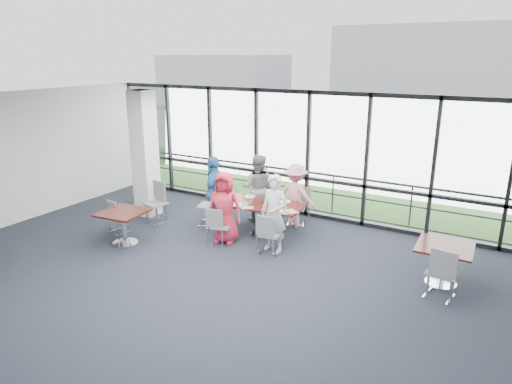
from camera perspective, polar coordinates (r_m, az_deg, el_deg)
The scene contains 39 objects.
floor at distance 8.08m, azimuth -8.75°, elevation -13.32°, with size 12.00×10.00×0.02m, color #1C222B.
ceiling at distance 7.05m, azimuth -9.91°, elevation 9.90°, with size 12.00×10.00×0.04m, color white.
curtain_wall_back at distance 11.56m, azimuth 6.51°, elevation 4.62°, with size 12.00×0.10×3.20m, color white.
structural_column at distance 11.89m, azimuth -13.72°, elevation 4.59°, with size 0.50×0.50×3.20m, color white.
apron at distance 16.52m, azimuth 13.34°, elevation 2.19°, with size 80.00×70.00×0.02m, color slate.
grass_strip at distance 14.67m, azimuth 11.03°, elevation 0.62°, with size 80.00×5.00×0.01m, color #2C5222.
hangar_aux at distance 40.30m, azimuth -4.06°, elevation 13.88°, with size 10.00×6.00×4.00m, color silver.
guard_rail at distance 12.37m, azimuth 7.46°, elevation 0.13°, with size 0.06×0.06×12.00m, color #2D2D33.
main_table at distance 10.49m, azimuth 0.82°, elevation -2.10°, with size 1.94×1.18×0.75m.
side_table_left at distance 10.35m, azimuth -16.28°, elevation -2.93°, with size 1.00×1.00×0.75m.
side_table_right at distance 8.89m, azimuth 22.50°, elevation -6.84°, with size 0.97×0.97×0.75m.
diner_near_left at distance 10.03m, azimuth -3.91°, elevation -1.95°, with size 0.78×0.51×1.60m, color #CE2740.
diner_near_right at distance 9.54m, azimuth 2.28°, elevation -2.71°, with size 0.61×0.44×1.67m, color silver.
diner_far_left at distance 11.33m, azimuth 0.21°, elevation 0.52°, with size 0.82×0.51×1.69m, color slate.
diner_far_right at distance 11.00m, azimuth 4.97°, elevation -0.43°, with size 1.00×0.51×1.54m, color pink.
diner_end at distance 10.92m, azimuth -5.18°, elevation -0.01°, with size 1.02×0.56×1.75m, color teal.
chair_main_nl at distance 10.04m, azimuth -4.38°, elevation -4.30°, with size 0.40×0.40×0.82m, color gray, non-canonical shape.
chair_main_nr at distance 9.56m, azimuth 1.82°, elevation -5.30°, with size 0.41×0.41×0.84m, color gray, non-canonical shape.
chair_main_fl at distance 11.49m, azimuth 0.83°, elevation -1.23°, with size 0.45×0.45×0.92m, color gray, non-canonical shape.
chair_main_fr at distance 11.22m, azimuth 5.07°, elevation -1.85°, with size 0.43×0.43×0.89m, color gray, non-canonical shape.
chair_main_end at distance 11.17m, azimuth -5.91°, elevation -1.70°, with size 0.48×0.48×0.98m, color gray, non-canonical shape.
chair_spare_la at distance 11.13m, azimuth -16.89°, elevation -2.93°, with size 0.39×0.39×0.80m, color gray, non-canonical shape.
chair_spare_lb at distance 11.53m, azimuth -12.43°, elevation -1.44°, with size 0.48×0.48×0.98m, color gray, non-canonical shape.
chair_spare_r at distance 8.47m, azimuth 22.17°, elevation -9.33°, with size 0.45×0.45×0.93m, color gray, non-canonical shape.
plate_nl at distance 10.34m, azimuth -2.52°, elevation -1.60°, with size 0.28×0.28×0.01m, color white.
plate_nr at distance 9.93m, azimuth 2.68°, elevation -2.39°, with size 0.25×0.25×0.01m, color white.
plate_fl at distance 10.92m, azimuth -0.83°, elevation -0.57°, with size 0.28×0.28×0.01m, color white.
plate_fr at distance 10.57m, azimuth 3.60°, elevation -1.19°, with size 0.28×0.28×0.01m, color white.
plate_end at distance 10.79m, azimuth -3.00°, elevation -0.81°, with size 0.24×0.24×0.01m, color white.
tumbler_a at distance 10.29m, azimuth -0.76°, elevation -1.28°, with size 0.07×0.07×0.15m, color white.
tumbler_b at distance 10.11m, azimuth 1.70°, elevation -1.67°, with size 0.06×0.06×0.13m, color white.
tumbler_c at distance 10.63m, azimuth 1.31°, elevation -0.71°, with size 0.07×0.07×0.14m, color white.
tumbler_d at distance 10.58m, azimuth -2.66°, elevation -0.84°, with size 0.07×0.07×0.13m, color white.
menu_a at distance 10.15m, azimuth -1.11°, elevation -1.97°, with size 0.28×0.20×0.00m, color beige.
menu_b at distance 9.94m, azimuth 4.51°, elevation -2.43°, with size 0.29×0.20×0.00m, color beige.
menu_c at distance 10.75m, azimuth 2.19°, elevation -0.90°, with size 0.30×0.21×0.00m, color beige.
condiment_caddy at distance 10.43m, azimuth 1.12°, elevation -1.34°, with size 0.10×0.07×0.04m, color black.
ketchup_bottle at distance 10.45m, azimuth 1.03°, elevation -0.91°, with size 0.06×0.06×0.18m, color #A11111.
green_bottle at distance 10.39m, azimuth 1.05°, elevation -0.95°, with size 0.05×0.05×0.20m, color #20672B.
Camera 1 is at (4.49, -5.38, 4.02)m, focal length 32.00 mm.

